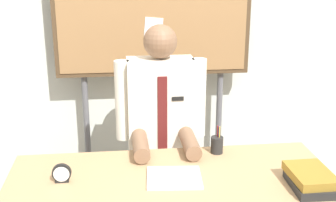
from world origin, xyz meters
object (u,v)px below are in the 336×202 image
(person, at_px, (161,146))
(pen_holder, at_px, (217,145))
(desk, at_px, (172,193))
(book_stack, at_px, (312,180))
(open_notebook, at_px, (174,178))
(desk_clock, at_px, (62,174))

(person, xyz_separation_m, pen_holder, (0.29, -0.29, 0.12))
(desk, height_order, book_stack, book_stack)
(open_notebook, height_order, pen_holder, pen_holder)
(desk, distance_m, open_notebook, 0.10)
(open_notebook, bearing_deg, pen_holder, 45.46)
(person, bearing_deg, desk, -90.00)
(person, distance_m, pen_holder, 0.42)
(book_stack, bearing_deg, open_notebook, 166.01)
(open_notebook, bearing_deg, desk_clock, 176.40)
(person, height_order, open_notebook, person)
(person, bearing_deg, desk_clock, -135.46)
(open_notebook, height_order, desk_clock, desk_clock)
(desk, bearing_deg, person, 90.00)
(book_stack, distance_m, open_notebook, 0.67)
(open_notebook, distance_m, pen_holder, 0.40)
(book_stack, xyz_separation_m, desk_clock, (-1.20, 0.20, 0.00))
(desk, relative_size, pen_holder, 10.36)
(desk_clock, relative_size, pen_holder, 0.59)
(book_stack, bearing_deg, desk, 164.55)
(person, bearing_deg, book_stack, -48.21)
(pen_holder, bearing_deg, person, 135.48)
(person, height_order, pen_holder, person)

